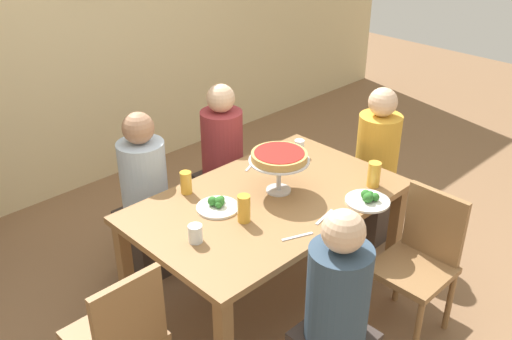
{
  "coord_description": "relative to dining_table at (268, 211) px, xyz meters",
  "views": [
    {
      "loc": [
        -2.04,
        -1.99,
        2.45
      ],
      "look_at": [
        0.0,
        0.1,
        0.89
      ],
      "focal_mm": 39.8,
      "sensor_mm": 36.0,
      "label": 1
    }
  ],
  "objects": [
    {
      "name": "salad_plate_near_diner",
      "position": [
        0.38,
        -0.44,
        0.11
      ],
      "size": [
        0.26,
        0.26,
        0.07
      ],
      "color": "white",
      "rests_on": "dining_table"
    },
    {
      "name": "dining_table",
      "position": [
        0.0,
        0.0,
        0.0
      ],
      "size": [
        1.6,
        0.99,
        0.74
      ],
      "color": "olive",
      "rests_on": "ground_plane"
    },
    {
      "name": "diner_head_east",
      "position": [
        1.09,
        -0.01,
        -0.16
      ],
      "size": [
        0.34,
        0.34,
        1.15
      ],
      "rotation": [
        0.0,
        0.0,
        3.14
      ],
      "color": "#382D28",
      "rests_on": "ground_plane"
    },
    {
      "name": "beer_glass_amber_spare",
      "position": [
        0.57,
        -0.34,
        0.16
      ],
      "size": [
        0.08,
        0.08,
        0.16
      ],
      "primitive_type": "cylinder",
      "color": "gold",
      "rests_on": "dining_table"
    },
    {
      "name": "salad_plate_far_diner",
      "position": [
        -0.28,
        0.12,
        0.11
      ],
      "size": [
        0.24,
        0.24,
        0.07
      ],
      "color": "white",
      "rests_on": "dining_table"
    },
    {
      "name": "cutlery_fork_far",
      "position": [
        -0.17,
        -0.38,
        0.09
      ],
      "size": [
        0.17,
        0.08,
        0.0
      ],
      "primitive_type": "cube",
      "rotation": [
        0.0,
        0.0,
        -0.38
      ],
      "color": "silver",
      "rests_on": "dining_table"
    },
    {
      "name": "chair_near_right",
      "position": [
        0.46,
        -0.77,
        -0.17
      ],
      "size": [
        0.4,
        0.4,
        0.87
      ],
      "rotation": [
        0.0,
        0.0,
        1.57
      ],
      "color": "olive",
      "rests_on": "ground_plane"
    },
    {
      "name": "rear_partition",
      "position": [
        0.0,
        2.2,
        0.75
      ],
      "size": [
        8.0,
        0.12,
        2.8
      ],
      "primitive_type": "cube",
      "color": "beige",
      "rests_on": "ground_plane"
    },
    {
      "name": "diner_far_left",
      "position": [
        -0.34,
        0.78,
        -0.16
      ],
      "size": [
        0.34,
        0.34,
        1.15
      ],
      "rotation": [
        0.0,
        0.0,
        -1.57
      ],
      "color": "#382D28",
      "rests_on": "ground_plane"
    },
    {
      "name": "cutlery_knife_near",
      "position": [
        0.22,
        0.37,
        0.09
      ],
      "size": [
        0.17,
        0.08,
        0.0
      ],
      "primitive_type": "cube",
      "rotation": [
        0.0,
        0.0,
        3.53
      ],
      "color": "silver",
      "rests_on": "dining_table"
    },
    {
      "name": "cutlery_fork_near",
      "position": [
        0.08,
        -0.36,
        0.09
      ],
      "size": [
        0.18,
        0.05,
        0.0
      ],
      "primitive_type": "cube",
      "rotation": [
        0.0,
        0.0,
        0.19
      ],
      "color": "silver",
      "rests_on": "dining_table"
    },
    {
      "name": "water_glass_clear_far",
      "position": [
        -0.58,
        -0.04,
        0.13
      ],
      "size": [
        0.08,
        0.08,
        0.1
      ],
      "primitive_type": "cylinder",
      "color": "white",
      "rests_on": "dining_table"
    },
    {
      "name": "beer_glass_amber_tall",
      "position": [
        -0.26,
        -0.08,
        0.17
      ],
      "size": [
        0.07,
        0.07,
        0.16
      ],
      "primitive_type": "cylinder",
      "color": "gold",
      "rests_on": "dining_table"
    },
    {
      "name": "water_glass_clear_near",
      "position": [
        0.56,
        0.26,
        0.14
      ],
      "size": [
        0.07,
        0.07,
        0.11
      ],
      "primitive_type": "cylinder",
      "color": "white",
      "rests_on": "dining_table"
    },
    {
      "name": "diner_far_right",
      "position": [
        0.35,
        0.81,
        -0.16
      ],
      "size": [
        0.34,
        0.34,
        1.15
      ],
      "rotation": [
        0.0,
        0.0,
        -1.57
      ],
      "color": "#382D28",
      "rests_on": "ground_plane"
    },
    {
      "name": "deep_dish_pizza_stand",
      "position": [
        0.11,
        0.02,
        0.3
      ],
      "size": [
        0.36,
        0.36,
        0.26
      ],
      "color": "silver",
      "rests_on": "dining_table"
    },
    {
      "name": "beer_glass_amber_short",
      "position": [
        -0.3,
        0.38,
        0.16
      ],
      "size": [
        0.07,
        0.07,
        0.14
      ],
      "primitive_type": "cylinder",
      "color": "gold",
      "rests_on": "dining_table"
    },
    {
      "name": "chair_head_west",
      "position": [
        -1.1,
        -0.1,
        -0.17
      ],
      "size": [
        0.4,
        0.4,
        0.87
      ],
      "color": "olive",
      "rests_on": "ground_plane"
    },
    {
      "name": "ground_plane",
      "position": [
        0.0,
        0.0,
        -0.65
      ],
      "size": [
        12.0,
        12.0,
        0.0
      ],
      "primitive_type": "plane",
      "color": "#846042"
    },
    {
      "name": "diner_near_left",
      "position": [
        -0.33,
        -0.79,
        -0.16
      ],
      "size": [
        0.34,
        0.34,
        1.15
      ],
      "rotation": [
        0.0,
        0.0,
        1.57
      ],
      "color": "#382D28",
      "rests_on": "ground_plane"
    }
  ]
}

